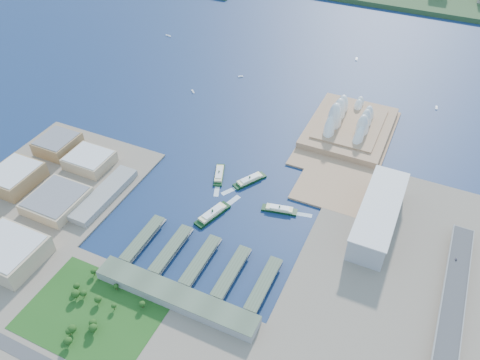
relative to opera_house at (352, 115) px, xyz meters
The scene contains 22 objects.
ground 300.75m from the opera_house, 110.56° to the right, with size 3000.00×3000.00×0.00m, color #0F2749.
west_land 524.58m from the opera_house, 132.68° to the right, with size 220.00×390.00×3.00m, color gray.
south_land 502.05m from the opera_house, 102.09° to the right, with size 720.00×180.00×3.00m, color gray.
east_land 357.85m from the opera_house, 67.75° to the right, with size 240.00×500.00×3.00m, color gray.
peninsula 36.56m from the opera_house, 82.87° to the right, with size 135.00×220.00×3.00m, color #A77F5B.
opera_house is the anchor object (origin of this frame).
toaster_building 219.62m from the opera_house, 65.77° to the right, with size 45.00×155.00×35.00m, color #98989E.
expressway 392.63m from the opera_house, 60.16° to the right, with size 26.00×340.00×11.85m, color gray, non-canonical shape.
west_buildings 498.76m from the opera_house, 135.41° to the right, with size 200.00×280.00×27.00m, color #9A784D, non-canonical shape.
ferry_wharves 367.50m from the opera_house, 104.38° to the right, with size 184.00×90.00×9.30m, color #495842, non-canonical shape.
terminal_building 425.27m from the opera_house, 102.24° to the right, with size 200.00×28.00×12.00m, color gray.
park 498.56m from the opera_house, 109.34° to the right, with size 150.00×110.00×16.00m, color #194714, non-canonical shape.
ferry_a 246.40m from the opera_house, 126.67° to the right, with size 12.68×49.80×9.42m, color black, non-canonical shape.
ferry_b 215.35m from the opera_house, 117.64° to the right, with size 13.50×53.02×10.03m, color black, non-canonical shape.
ferry_c 299.99m from the opera_house, 112.88° to the right, with size 14.65×57.56×10.88m, color black, non-canonical shape.
ferry_d 232.43m from the opera_house, 99.23° to the right, with size 12.48×49.04×9.27m, color black, non-canonical shape.
boat_a 304.37m from the opera_house, behind, with size 3.07×12.26×2.37m, color white, non-canonical shape.
boat_b 263.58m from the opera_house, 159.41° to the left, with size 3.47×9.90×2.67m, color white, non-canonical shape.
boat_c 187.83m from the opera_house, 47.81° to the left, with size 3.38×11.59×2.61m, color white, non-canonical shape.
boat_d 516.79m from the opera_house, 157.64° to the left, with size 3.20×14.61×2.47m, color white, non-canonical shape.
boat_e 271.48m from the opera_house, 101.66° to the left, with size 3.95×12.41×3.05m, color white, non-canonical shape.
car_c 299.22m from the opera_house, 50.26° to the right, with size 1.78×4.38×1.27m, color slate.
Camera 1 is at (212.93, -387.28, 456.32)m, focal length 35.00 mm.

